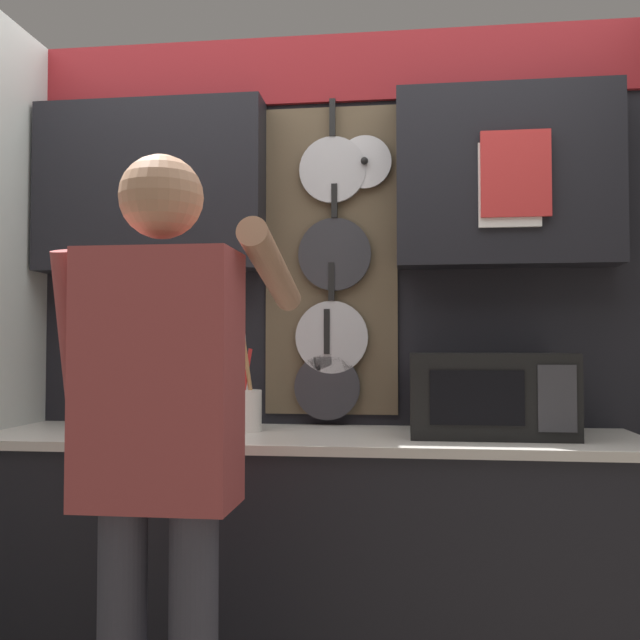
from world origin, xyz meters
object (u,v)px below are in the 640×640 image
knife_block (132,399)px  person (161,431)px  microwave (489,394)px  utensil_crock (246,407)px

knife_block → person: 0.81m
microwave → knife_block: knife_block is taller
utensil_crock → knife_block: bearing=-179.9°
utensil_crock → person: (-0.05, -0.72, 0.00)m
knife_block → person: bearing=-63.3°
knife_block → utensil_crock: size_ratio=0.86×
microwave → knife_block: 1.24m
microwave → utensil_crock: bearing=179.9°
microwave → person: size_ratio=0.30×
knife_block → utensil_crock: 0.41m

